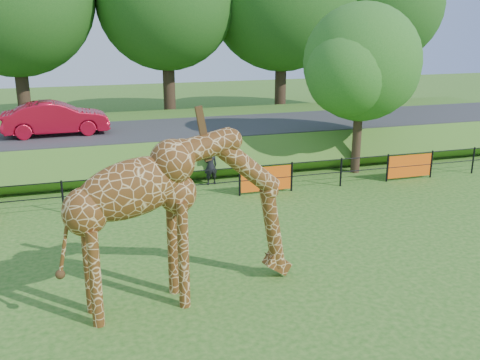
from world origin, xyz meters
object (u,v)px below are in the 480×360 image
Objects in this scene: giraffe at (184,218)px; tree_east at (363,67)px; car_red at (56,118)px; visitor at (211,166)px.

giraffe is 12.40m from tree_east.
car_red is at bearing 159.63° from tree_east.
giraffe is 1.26× the size of car_red.
giraffe is 0.79× the size of tree_east.
visitor is at bearing 63.37° from giraffe.
visitor is (2.68, 8.33, -1.17)m from giraffe.
car_red reaches higher than visitor.
tree_east is (8.91, 8.28, 2.37)m from giraffe.
tree_east reaches higher than giraffe.
giraffe is 3.61× the size of visitor.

